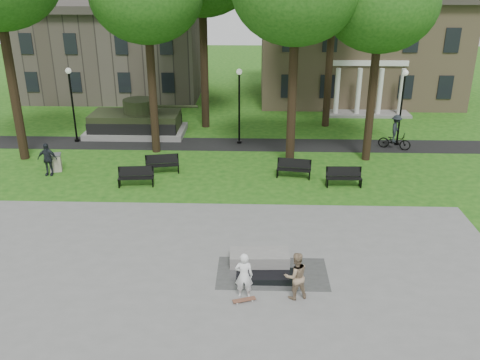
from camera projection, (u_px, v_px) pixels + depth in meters
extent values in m
plane|color=#194D12|center=(217.00, 235.00, 21.14)|extent=(120.00, 120.00, 0.00)
cube|color=gray|center=(205.00, 308.00, 16.51)|extent=(22.00, 16.00, 0.02)
cube|color=black|center=(231.00, 144.00, 32.24)|extent=(44.00, 2.60, 0.01)
cube|color=#9E8460|center=(356.00, 50.00, 43.37)|extent=(16.00, 11.00, 8.00)
cube|color=silver|center=(368.00, 63.00, 38.36)|extent=(6.00, 0.30, 0.40)
cube|color=#4C443D|center=(114.00, 53.00, 44.64)|extent=(15.00, 10.00, 7.20)
cylinder|color=black|center=(12.00, 82.00, 28.15)|extent=(0.52, 0.52, 8.96)
cylinder|color=black|center=(152.00, 86.00, 29.48)|extent=(0.48, 0.48, 8.00)
cylinder|color=black|center=(292.00, 92.00, 27.32)|extent=(0.50, 0.50, 8.32)
cylinder|color=black|center=(372.00, 94.00, 28.23)|extent=(0.46, 0.46, 7.68)
ellipsoid|color=#194811|center=(381.00, 3.00, 26.42)|extent=(6.00, 6.00, 5.10)
cylinder|color=black|center=(204.00, 60.00, 34.25)|extent=(0.54, 0.54, 9.28)
cylinder|color=black|center=(329.00, 65.00, 34.57)|extent=(0.50, 0.50, 8.64)
cylinder|color=black|center=(73.00, 108.00, 32.00)|extent=(0.12, 0.12, 4.40)
sphere|color=silver|center=(68.00, 71.00, 31.11)|extent=(0.36, 0.36, 0.36)
cylinder|color=black|center=(77.00, 140.00, 32.80)|extent=(0.32, 0.32, 0.16)
cylinder|color=black|center=(239.00, 110.00, 31.67)|extent=(0.12, 0.12, 4.40)
sphere|color=silver|center=(239.00, 72.00, 30.79)|extent=(0.36, 0.36, 0.36)
cylinder|color=black|center=(239.00, 142.00, 32.48)|extent=(0.32, 0.32, 0.16)
cylinder|color=black|center=(401.00, 111.00, 31.36)|extent=(0.12, 0.12, 4.40)
sphere|color=silver|center=(405.00, 73.00, 30.47)|extent=(0.36, 0.36, 0.36)
cylinder|color=black|center=(397.00, 144.00, 32.16)|extent=(0.32, 0.32, 0.16)
cube|color=gray|center=(137.00, 131.00, 34.22)|extent=(6.50, 3.40, 0.40)
cube|color=#262C17|center=(136.00, 121.00, 33.94)|extent=(5.80, 2.80, 1.10)
cube|color=black|center=(131.00, 129.00, 32.76)|extent=(5.80, 0.35, 0.70)
cube|color=black|center=(140.00, 118.00, 35.26)|extent=(5.80, 0.35, 0.70)
cylinder|color=#262C17|center=(139.00, 106.00, 33.55)|extent=(2.10, 2.10, 0.90)
cylinder|color=#262C17|center=(174.00, 106.00, 33.48)|extent=(3.20, 0.18, 0.18)
cube|color=black|center=(267.00, 276.00, 18.19)|extent=(2.20, 1.20, 0.00)
cube|color=gray|center=(259.00, 258.00, 18.95)|extent=(2.24, 1.09, 0.45)
cube|color=brown|center=(244.00, 300.00, 16.79)|extent=(0.80, 0.44, 0.07)
imported|color=white|center=(244.00, 276.00, 16.73)|extent=(0.61, 0.40, 1.66)
imported|color=#9A8063|center=(296.00, 276.00, 16.71)|extent=(0.96, 0.84, 1.67)
imported|color=#20252B|center=(47.00, 159.00, 27.07)|extent=(1.06, 0.46, 1.79)
imported|color=black|center=(395.00, 141.00, 31.26)|extent=(2.06, 1.35, 1.02)
imported|color=black|center=(396.00, 129.00, 30.96)|extent=(1.00, 1.26, 1.70)
cube|color=black|center=(136.00, 178.00, 25.77)|extent=(1.84, 0.63, 0.05)
cube|color=black|center=(136.00, 171.00, 25.86)|extent=(1.81, 0.34, 0.50)
cube|color=black|center=(120.00, 182.00, 25.88)|extent=(0.11, 0.45, 0.45)
cube|color=black|center=(153.00, 182.00, 25.83)|extent=(0.11, 0.45, 0.45)
cube|color=black|center=(162.00, 165.00, 27.47)|extent=(1.85, 0.79, 0.05)
cube|color=black|center=(163.00, 159.00, 27.56)|extent=(1.80, 0.50, 0.50)
cube|color=black|center=(147.00, 169.00, 27.58)|extent=(0.15, 0.45, 0.45)
cube|color=black|center=(178.00, 169.00, 27.53)|extent=(0.15, 0.45, 0.45)
cube|color=black|center=(294.00, 170.00, 26.84)|extent=(1.85, 0.74, 0.05)
cube|color=black|center=(294.00, 163.00, 26.93)|extent=(1.80, 0.44, 0.50)
cube|color=black|center=(277.00, 174.00, 26.95)|extent=(0.13, 0.45, 0.45)
cube|color=black|center=(310.00, 174.00, 26.90)|extent=(0.13, 0.45, 0.45)
cube|color=black|center=(344.00, 178.00, 25.73)|extent=(1.81, 0.49, 0.05)
cube|color=black|center=(344.00, 171.00, 25.82)|extent=(1.80, 0.19, 0.50)
cube|color=black|center=(327.00, 182.00, 25.84)|extent=(0.07, 0.45, 0.45)
cube|color=black|center=(360.00, 183.00, 25.79)|extent=(0.07, 0.45, 0.45)
cube|color=#BDB09B|center=(56.00, 163.00, 27.81)|extent=(0.74, 0.74, 0.90)
cube|color=#4C4C4C|center=(54.00, 155.00, 27.63)|extent=(0.82, 0.82, 0.06)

